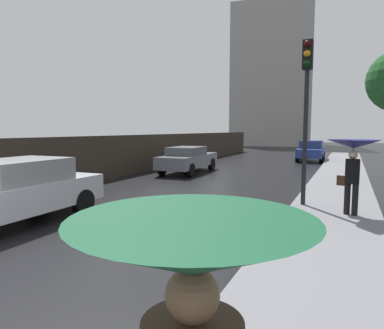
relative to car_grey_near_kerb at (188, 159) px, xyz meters
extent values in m
cube|color=slate|center=(0.00, 0.04, -0.08)|extent=(1.81, 4.56, 0.59)
cube|color=#494D50|center=(0.01, -0.17, 0.42)|extent=(1.51, 2.15, 0.41)
cylinder|color=black|center=(0.80, -1.41, -0.38)|extent=(0.25, 0.65, 0.65)
cylinder|color=black|center=(-0.68, -1.47, -0.38)|extent=(0.25, 0.65, 0.65)
cylinder|color=black|center=(0.68, 1.56, -0.38)|extent=(0.25, 0.65, 0.65)
cylinder|color=black|center=(-0.81, 1.49, -0.38)|extent=(0.25, 0.65, 0.65)
cube|color=#B2B5BA|center=(0.43, -10.40, -0.05)|extent=(1.84, 4.43, 0.65)
cube|color=gray|center=(0.42, -10.17, 0.53)|extent=(1.59, 2.10, 0.53)
cylinder|color=black|center=(1.22, -8.93, -0.38)|extent=(0.23, 0.66, 0.65)
cylinder|color=black|center=(-0.41, -8.96, -0.38)|extent=(0.23, 0.66, 0.65)
cube|color=navy|center=(5.02, 9.35, -0.10)|extent=(1.71, 3.92, 0.59)
cube|color=navy|center=(5.02, 9.38, 0.46)|extent=(1.47, 1.95, 0.53)
cylinder|color=black|center=(4.24, 10.62, -0.39)|extent=(0.23, 0.63, 0.62)
cylinder|color=black|center=(5.74, 10.65, -0.39)|extent=(0.23, 0.63, 0.62)
cylinder|color=black|center=(4.30, 8.06, -0.39)|extent=(0.23, 0.63, 0.62)
cylinder|color=black|center=(5.80, 8.09, -0.39)|extent=(0.23, 0.63, 0.62)
sphere|color=#8C6647|center=(6.93, -14.60, 0.89)|extent=(0.21, 0.21, 0.21)
cylinder|color=#4C4C51|center=(6.93, -14.60, 0.80)|extent=(0.02, 0.02, 0.75)
cone|color=#144C2D|center=(6.93, -14.60, 1.07)|extent=(0.91, 0.91, 0.22)
cylinder|color=black|center=(7.61, -6.72, -0.18)|extent=(0.14, 0.14, 0.77)
cylinder|color=black|center=(7.44, -6.67, -0.18)|extent=(0.14, 0.14, 0.77)
cylinder|color=black|center=(7.53, -6.70, 0.50)|extent=(0.32, 0.32, 0.59)
sphere|color=beige|center=(7.53, -6.70, 0.89)|extent=(0.21, 0.21, 0.21)
cube|color=#3F2314|center=(7.29, -6.63, 0.25)|extent=(0.22, 0.15, 0.24)
cylinder|color=#4C4C51|center=(7.53, -6.70, 0.84)|extent=(0.02, 0.02, 0.81)
cone|color=navy|center=(7.53, -6.70, 1.15)|extent=(1.20, 1.20, 0.20)
cylinder|color=black|center=(6.34, -5.98, 1.26)|extent=(0.12, 0.12, 3.64)
cube|color=black|center=(6.34, -5.98, 3.45)|extent=(0.26, 0.26, 0.75)
sphere|color=#360503|center=(6.34, -6.15, 3.70)|extent=(0.17, 0.17, 0.17)
sphere|color=orange|center=(6.34, -6.15, 3.45)|extent=(0.17, 0.17, 0.17)
sphere|color=black|center=(6.34, -6.15, 3.20)|extent=(0.17, 0.17, 0.17)
cube|color=#9E9993|center=(-2.68, 33.18, 8.42)|extent=(11.44, 11.60, 18.25)
camera|label=1|loc=(7.44, -15.70, 1.50)|focal=32.13mm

